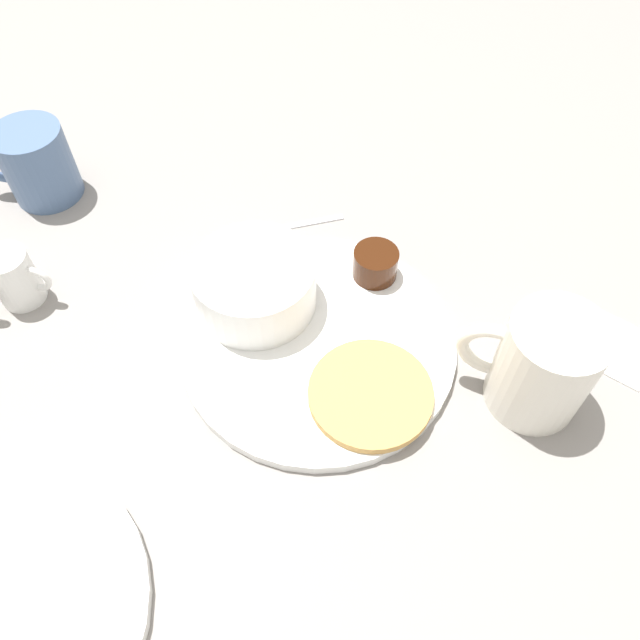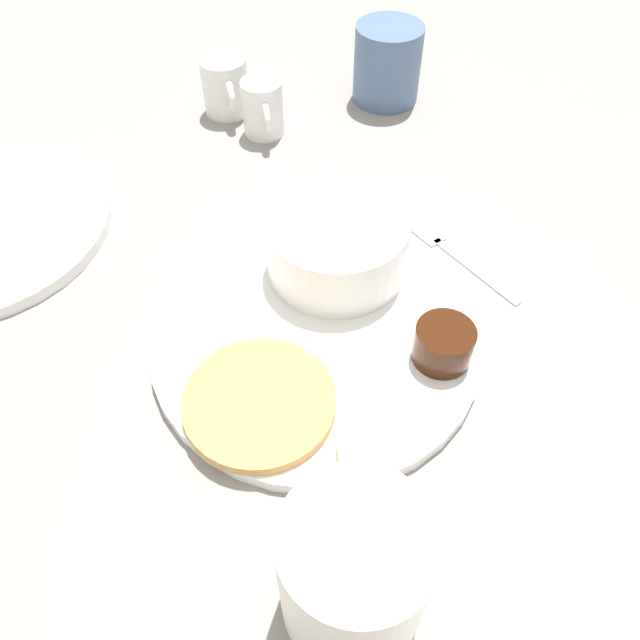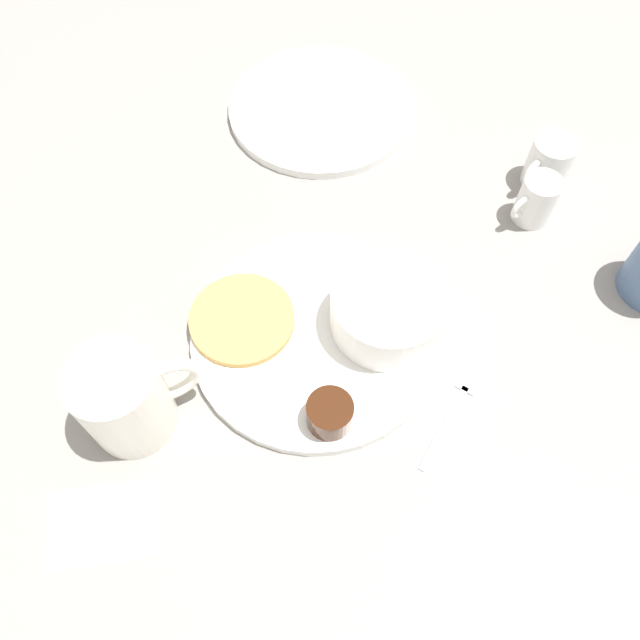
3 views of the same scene
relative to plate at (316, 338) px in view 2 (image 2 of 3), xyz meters
name	(u,v)px [view 2 (image 2 of 3)]	position (x,y,z in m)	size (l,w,h in m)	color
ground_plane	(316,343)	(0.00, 0.00, -0.01)	(4.00, 4.00, 0.00)	gray
plate	(316,338)	(0.00, 0.00, 0.00)	(0.27, 0.27, 0.01)	white
pancake_stack	(259,402)	(0.08, -0.01, 0.01)	(0.11, 0.11, 0.01)	tan
bowl	(337,244)	(-0.08, -0.01, 0.04)	(0.12, 0.12, 0.05)	white
syrup_cup	(443,344)	(-0.02, 0.10, 0.02)	(0.05, 0.05, 0.03)	#38190A
butter_ramekin	(360,238)	(-0.10, 0.00, 0.02)	(0.04, 0.04, 0.04)	white
coffee_mug	(353,568)	(0.17, 0.10, 0.05)	(0.11, 0.08, 0.10)	silver
creamer_pitcher_near	(263,108)	(-0.25, -0.18, 0.03)	(0.06, 0.05, 0.06)	white
creamer_pitcher_far	(225,86)	(-0.28, -0.24, 0.03)	(0.06, 0.06, 0.07)	white
fork	(450,250)	(-0.15, 0.07, 0.00)	(0.08, 0.12, 0.00)	silver
second_mug	(386,63)	(-0.38, -0.08, 0.04)	(0.09, 0.09, 0.09)	slate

